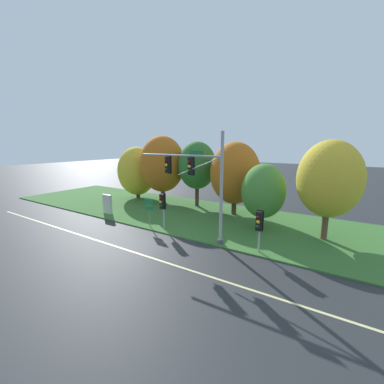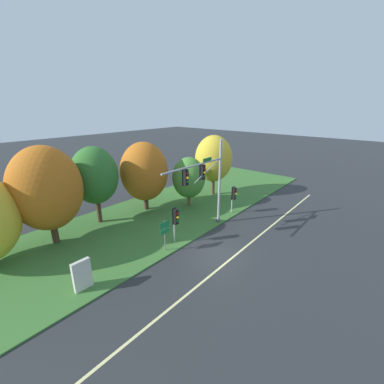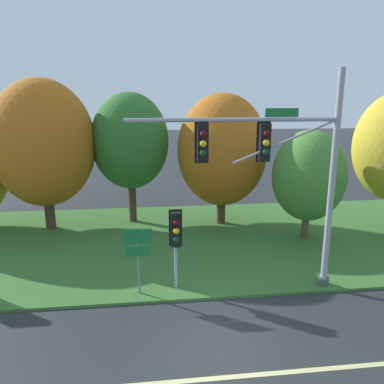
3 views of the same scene
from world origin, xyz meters
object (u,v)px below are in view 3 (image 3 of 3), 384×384
at_px(tree_behind_signpost, 130,141).
at_px(tree_mid_verge, 222,150).
at_px(traffic_signal_mast, 281,163).
at_px(route_sign_post, 138,249).
at_px(tree_left_of_mast, 43,144).
at_px(pedestrian_signal_near_kerb, 176,234).
at_px(tree_tall_centre, 309,176).

bearing_deg(tree_behind_signpost, tree_mid_verge, -10.47).
height_order(traffic_signal_mast, tree_mid_verge, traffic_signal_mast).
distance_m(route_sign_post, tree_left_of_mast, 9.37).
bearing_deg(tree_behind_signpost, pedestrian_signal_near_kerb, -77.45).
height_order(traffic_signal_mast, tree_behind_signpost, traffic_signal_mast).
xyz_separation_m(traffic_signal_mast, pedestrian_signal_near_kerb, (-3.50, 0.31, -2.43)).
relative_size(traffic_signal_mast, tree_behind_signpost, 1.08).
height_order(traffic_signal_mast, tree_tall_centre, traffic_signal_mast).
bearing_deg(tree_mid_verge, pedestrian_signal_near_kerb, -112.81).
distance_m(traffic_signal_mast, tree_tall_centre, 5.93).
bearing_deg(route_sign_post, tree_left_of_mast, 122.33).
height_order(tree_mid_verge, tree_tall_centre, tree_mid_verge).
distance_m(route_sign_post, tree_behind_signpost, 8.70).
height_order(tree_left_of_mast, tree_behind_signpost, tree_left_of_mast).
bearing_deg(tree_mid_verge, route_sign_post, -120.58).
relative_size(pedestrian_signal_near_kerb, tree_mid_verge, 0.42).
bearing_deg(route_sign_post, pedestrian_signal_near_kerb, 6.21).
bearing_deg(tree_mid_verge, tree_behind_signpost, 169.53).
xyz_separation_m(pedestrian_signal_near_kerb, tree_tall_centre, (6.69, 4.47, 0.99)).
xyz_separation_m(pedestrian_signal_near_kerb, tree_mid_verge, (3.02, 7.19, 1.91)).
relative_size(tree_mid_verge, tree_tall_centre, 1.33).
height_order(traffic_signal_mast, pedestrian_signal_near_kerb, traffic_signal_mast).
bearing_deg(tree_left_of_mast, traffic_signal_mast, -38.82).
height_order(tree_behind_signpost, tree_tall_centre, tree_behind_signpost).
bearing_deg(traffic_signal_mast, tree_mid_verge, 93.67).
xyz_separation_m(tree_left_of_mast, tree_mid_verge, (9.11, -0.21, -0.46)).
bearing_deg(tree_mid_verge, traffic_signal_mast, -86.33).
bearing_deg(tree_mid_verge, tree_left_of_mast, 178.65).
bearing_deg(traffic_signal_mast, tree_tall_centre, 56.31).
height_order(route_sign_post, tree_tall_centre, tree_tall_centre).
distance_m(traffic_signal_mast, route_sign_post, 5.62).
relative_size(traffic_signal_mast, tree_left_of_mast, 0.99).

